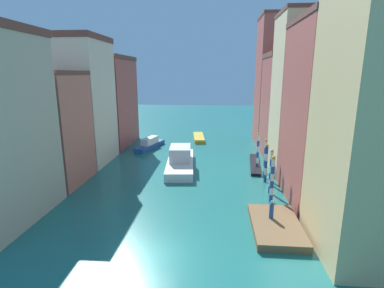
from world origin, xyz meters
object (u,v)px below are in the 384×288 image
(vaporetto_white, at_px, (180,160))
(gondola_black, at_px, (255,164))
(mooring_pole_2, at_px, (266,163))
(mooring_pole_4, at_px, (258,151))
(motorboat_0, at_px, (150,144))
(motorboat_1, at_px, (199,137))
(waterfront_dock, at_px, (276,226))
(person_on_dock, at_px, (272,210))
(mooring_pole_3, at_px, (265,158))
(mooring_pole_1, at_px, (271,171))
(mooring_pole_0, at_px, (272,179))

(vaporetto_white, relative_size, gondola_black, 1.26)
(mooring_pole_2, relative_size, mooring_pole_4, 0.93)
(mooring_pole_2, height_order, mooring_pole_4, mooring_pole_4)
(motorboat_0, distance_m, motorboat_1, 11.04)
(mooring_pole_4, bearing_deg, waterfront_dock, -91.99)
(person_on_dock, bearing_deg, motorboat_0, 122.59)
(mooring_pole_3, bearing_deg, person_on_dock, -96.05)
(mooring_pole_1, height_order, vaporetto_white, mooring_pole_1)
(person_on_dock, relative_size, mooring_pole_0, 0.33)
(person_on_dock, relative_size, mooring_pole_3, 0.32)
(gondola_black, bearing_deg, waterfront_dock, -91.50)
(waterfront_dock, distance_m, mooring_pole_0, 5.81)
(mooring_pole_3, relative_size, gondola_black, 0.52)
(mooring_pole_0, relative_size, mooring_pole_4, 0.96)
(mooring_pole_3, bearing_deg, motorboat_1, 113.77)
(mooring_pole_2, xyz_separation_m, motorboat_1, (-9.16, 22.41, -2.00))
(mooring_pole_4, height_order, motorboat_0, mooring_pole_4)
(mooring_pole_1, height_order, motorboat_0, mooring_pole_1)
(vaporetto_white, height_order, motorboat_0, vaporetto_white)
(mooring_pole_3, xyz_separation_m, vaporetto_white, (-10.67, 3.16, -1.47))
(mooring_pole_0, distance_m, gondola_black, 12.12)
(mooring_pole_0, bearing_deg, gondola_black, 90.46)
(mooring_pole_1, bearing_deg, waterfront_dock, -96.02)
(mooring_pole_1, xyz_separation_m, mooring_pole_4, (-0.26, 8.21, 0.07))
(mooring_pole_0, distance_m, motorboat_0, 26.28)
(gondola_black, bearing_deg, vaporetto_white, -169.76)
(waterfront_dock, xyz_separation_m, motorboat_0, (-16.16, 25.60, 0.41))
(mooring_pole_2, relative_size, mooring_pole_3, 0.94)
(waterfront_dock, xyz_separation_m, vaporetto_white, (-9.71, 15.46, 0.72))
(waterfront_dock, distance_m, mooring_pole_4, 16.00)
(person_on_dock, relative_size, gondola_black, 0.17)
(mooring_pole_0, bearing_deg, mooring_pole_4, 89.99)
(mooring_pole_2, height_order, mooring_pole_3, mooring_pole_3)
(motorboat_0, xyz_separation_m, motorboat_1, (7.85, 7.75, -0.38))
(vaporetto_white, xyz_separation_m, motorboat_0, (-6.45, 10.13, -0.30))
(mooring_pole_0, distance_m, vaporetto_white, 14.45)
(mooring_pole_3, xyz_separation_m, motorboat_0, (-17.12, 13.29, -1.78))
(waterfront_dock, distance_m, motorboat_1, 34.37)
(mooring_pole_3, bearing_deg, mooring_pole_1, -91.82)
(mooring_pole_1, bearing_deg, mooring_pole_2, 89.36)
(mooring_pole_0, distance_m, mooring_pole_2, 5.57)
(waterfront_dock, bearing_deg, mooring_pole_4, 88.01)
(waterfront_dock, height_order, mooring_pole_3, mooring_pole_3)
(vaporetto_white, relative_size, motorboat_1, 1.48)
(gondola_black, distance_m, motorboat_0, 18.58)
(mooring_pole_1, bearing_deg, motorboat_1, 109.52)
(vaporetto_white, relative_size, motorboat_0, 1.46)
(person_on_dock, xyz_separation_m, mooring_pole_2, (1.11, 10.21, 1.02))
(mooring_pole_2, bearing_deg, vaporetto_white, 156.82)
(person_on_dock, bearing_deg, motorboat_1, 103.85)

